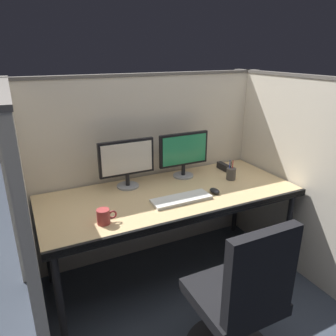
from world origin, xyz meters
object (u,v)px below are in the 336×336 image
(computer_mouse, at_px, (215,191))
(pen_cup, at_px, (231,174))
(keyboard_main, at_px, (181,199))
(desk, at_px, (172,199))
(coffee_mug, at_px, (104,216))
(office_chair, at_px, (237,316))
(monitor_left, at_px, (127,161))
(red_stapler, at_px, (223,167))
(monitor_right, at_px, (184,152))

(computer_mouse, xyz_separation_m, pen_cup, (0.27, 0.17, 0.03))
(pen_cup, bearing_deg, keyboard_main, -162.69)
(desk, relative_size, coffee_mug, 15.08)
(pen_cup, bearing_deg, office_chair, -123.19)
(monitor_left, bearing_deg, office_chair, -78.80)
(keyboard_main, bearing_deg, red_stapler, 31.47)
(computer_mouse, xyz_separation_m, coffee_mug, (-0.86, -0.08, 0.03))
(monitor_right, bearing_deg, coffee_mug, -149.62)
(monitor_right, height_order, coffee_mug, monitor_right)
(monitor_right, relative_size, keyboard_main, 1.00)
(computer_mouse, bearing_deg, office_chair, -113.47)
(keyboard_main, relative_size, red_stapler, 2.87)
(monitor_left, distance_m, pen_cup, 0.86)
(coffee_mug, bearing_deg, monitor_left, 56.07)
(coffee_mug, bearing_deg, desk, 20.45)
(monitor_left, relative_size, pen_cup, 2.61)
(computer_mouse, distance_m, coffee_mug, 0.86)
(coffee_mug, distance_m, red_stapler, 1.29)
(monitor_left, height_order, monitor_right, same)
(office_chair, bearing_deg, red_stapler, 61.72)
(monitor_right, relative_size, pen_cup, 2.61)
(office_chair, xyz_separation_m, pen_cup, (0.59, 0.90, 0.42))
(desk, relative_size, monitor_right, 4.42)
(monitor_right, height_order, red_stapler, monitor_right)
(keyboard_main, height_order, computer_mouse, computer_mouse)
(computer_mouse, bearing_deg, red_stapler, 47.67)
(coffee_mug, bearing_deg, computer_mouse, 5.18)
(monitor_left, relative_size, computer_mouse, 4.48)
(red_stapler, bearing_deg, office_chair, -120.86)
(office_chair, bearing_deg, computer_mouse, 69.11)
(red_stapler, bearing_deg, coffee_mug, -159.10)
(monitor_left, xyz_separation_m, red_stapler, (0.89, -0.01, -0.19))
(red_stapler, bearing_deg, desk, -158.71)
(coffee_mug, height_order, red_stapler, coffee_mug)
(office_chair, distance_m, pen_cup, 1.16)
(desk, height_order, keyboard_main, keyboard_main)
(desk, height_order, computer_mouse, computer_mouse)
(monitor_right, bearing_deg, pen_cup, -35.18)
(keyboard_main, xyz_separation_m, coffee_mug, (-0.58, -0.07, 0.04))
(desk, xyz_separation_m, pen_cup, (0.56, 0.04, 0.10))
(monitor_left, distance_m, monitor_right, 0.49)
(desk, distance_m, pen_cup, 0.57)
(office_chair, xyz_separation_m, monitor_left, (-0.22, 1.12, 0.59))
(monitor_left, bearing_deg, desk, -45.61)
(office_chair, xyz_separation_m, keyboard_main, (0.04, 0.73, 0.39))
(monitor_left, bearing_deg, coffee_mug, -123.93)
(monitor_left, bearing_deg, red_stapler, -0.56)
(monitor_left, height_order, computer_mouse, monitor_left)
(monitor_right, xyz_separation_m, red_stapler, (0.40, -0.01, -0.19))
(pen_cup, bearing_deg, computer_mouse, -148.10)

